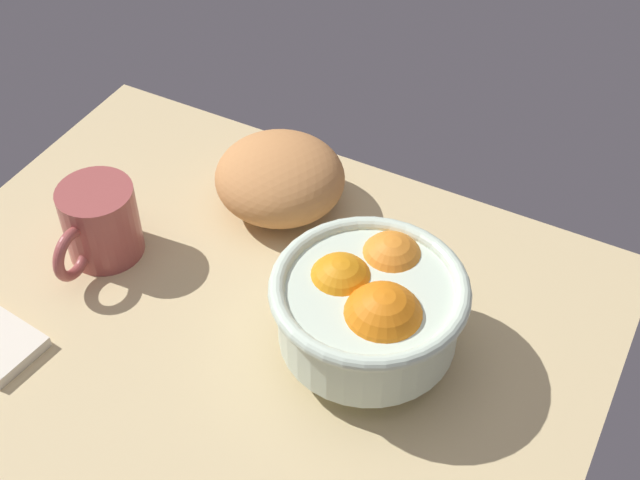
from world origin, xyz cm
name	(u,v)px	position (x,y,z in cm)	size (l,w,h in cm)	color
ground_plane	(241,330)	(0.00, 0.00, -1.50)	(73.86, 58.55, 3.00)	tan
fruit_bowl	(370,306)	(-13.38, -2.78, 6.80)	(19.12, 19.12, 11.82)	silver
bread_loaf	(280,178)	(5.06, -17.66, 4.31)	(15.14, 14.62, 8.62)	#C7844B
mug	(99,224)	(18.71, -1.68, 4.42)	(8.36, 12.65, 8.84)	#9E4845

